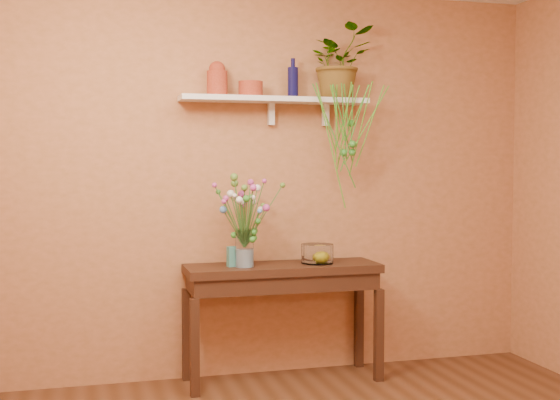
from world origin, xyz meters
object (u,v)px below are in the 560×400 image
at_px(spider_plant, 339,63).
at_px(glass_vase, 245,251).
at_px(blue_bottle, 293,82).
at_px(terracotta_jug, 217,79).
at_px(glass_bowl, 317,254).
at_px(sideboard, 282,281).
at_px(bouquet, 244,204).

bearing_deg(spider_plant, glass_vase, -166.04).
relative_size(blue_bottle, glass_vase, 1.07).
relative_size(terracotta_jug, glass_bowl, 1.04).
bearing_deg(blue_bottle, spider_plant, 1.97).
bearing_deg(glass_bowl, sideboard, 175.70).
xyz_separation_m(terracotta_jug, glass_vase, (0.15, -0.16, -1.14)).
distance_m(terracotta_jug, bouquet, 0.86).
relative_size(spider_plant, glass_bowl, 2.29).
height_order(terracotta_jug, spider_plant, spider_plant).
relative_size(spider_plant, glass_vase, 2.00).
bearing_deg(terracotta_jug, bouquet, -47.74).
height_order(spider_plant, glass_bowl, spider_plant).
distance_m(bouquet, glass_bowl, 0.63).
xyz_separation_m(sideboard, terracotta_jug, (-0.43, 0.10, 1.36)).
bearing_deg(bouquet, glass_vase, 75.62).
xyz_separation_m(terracotta_jug, bouquet, (0.15, -0.16, -0.83)).
bearing_deg(terracotta_jug, sideboard, -13.74).
bearing_deg(glass_bowl, blue_bottle, 136.22).
bearing_deg(blue_bottle, glass_vase, -156.35).
bearing_deg(spider_plant, blue_bottle, -178.03).
bearing_deg(sideboard, bouquet, -167.84).
distance_m(sideboard, glass_vase, 0.36).
distance_m(sideboard, terracotta_jug, 1.43).
xyz_separation_m(blue_bottle, glass_vase, (-0.38, -0.17, -1.14)).
bearing_deg(blue_bottle, glass_bowl, -43.78).
height_order(spider_plant, glass_vase, spider_plant).
bearing_deg(terracotta_jug, glass_vase, -46.54).
relative_size(terracotta_jug, bouquet, 0.47).
bearing_deg(glass_vase, sideboard, 11.16).
distance_m(spider_plant, glass_bowl, 1.35).
distance_m(spider_plant, glass_vase, 1.48).
xyz_separation_m(spider_plant, bouquet, (-0.72, -0.18, -0.97)).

